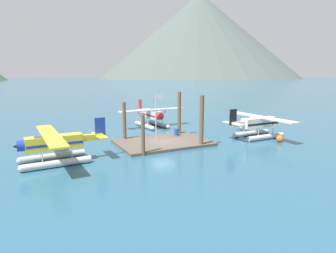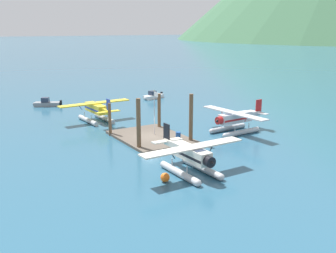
% 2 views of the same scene
% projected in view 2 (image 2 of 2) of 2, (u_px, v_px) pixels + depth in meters
% --- Properties ---
extents(ground_plane, '(1200.00, 1200.00, 0.00)m').
position_uv_depth(ground_plane, '(151.00, 138.00, 47.29)').
color(ground_plane, '#285670').
extents(dock_platform, '(10.21, 7.37, 0.30)m').
position_uv_depth(dock_platform, '(151.00, 137.00, 47.26)').
color(dock_platform, brown).
rests_on(dock_platform, ground).
extents(piling_near_left, '(0.37, 0.37, 4.06)m').
position_uv_depth(piling_near_left, '(110.00, 119.00, 48.15)').
color(piling_near_left, brown).
rests_on(piling_near_left, ground).
extents(piling_near_right, '(0.48, 0.48, 5.67)m').
position_uv_depth(piling_near_right, '(139.00, 124.00, 42.34)').
color(piling_near_right, brown).
rests_on(piling_near_right, ground).
extents(piling_far_left, '(0.42, 0.42, 4.69)m').
position_uv_depth(piling_far_left, '(159.00, 111.00, 51.22)').
color(piling_far_left, brown).
rests_on(piling_far_left, ground).
extents(piling_far_right, '(0.46, 0.46, 5.71)m').
position_uv_depth(piling_far_right, '(191.00, 119.00, 44.94)').
color(piling_far_right, brown).
rests_on(piling_far_right, ground).
extents(flagpole, '(0.95, 0.10, 5.47)m').
position_uv_depth(flagpole, '(155.00, 107.00, 47.05)').
color(flagpole, silver).
rests_on(flagpole, dock_platform).
extents(fuel_drum, '(0.62, 0.62, 0.88)m').
position_uv_depth(fuel_drum, '(178.00, 136.00, 45.73)').
color(fuel_drum, '#1E4C99').
rests_on(fuel_drum, dock_platform).
extents(mooring_buoy, '(0.82, 0.82, 0.82)m').
position_uv_depth(mooring_buoy, '(165.00, 177.00, 33.91)').
color(mooring_buoy, orange).
rests_on(mooring_buoy, ground).
extents(seaplane_silver_bow_right, '(10.46, 7.98, 3.84)m').
position_uv_depth(seaplane_silver_bow_right, '(235.00, 121.00, 49.54)').
color(seaplane_silver_bow_right, '#B7BABF').
rests_on(seaplane_silver_bow_right, ground).
extents(seaplane_yellow_port_aft, '(7.98, 10.46, 3.84)m').
position_uv_depth(seaplane_yellow_port_aft, '(96.00, 111.00, 55.51)').
color(seaplane_yellow_port_aft, '#B7BABF').
rests_on(seaplane_yellow_port_aft, ground).
extents(seaplane_cream_stbd_aft, '(7.98, 10.42, 3.84)m').
position_uv_depth(seaplane_cream_stbd_aft, '(191.00, 157.00, 35.52)').
color(seaplane_cream_stbd_aft, '#B7BABF').
rests_on(seaplane_cream_stbd_aft, ground).
extents(boat_white_open_west, '(2.72, 4.73, 1.50)m').
position_uv_depth(boat_white_open_west, '(153.00, 96.00, 73.71)').
color(boat_white_open_west, silver).
rests_on(boat_white_open_west, ground).
extents(boat_grey_open_sw, '(3.29, 4.45, 1.50)m').
position_uv_depth(boat_grey_open_sw, '(46.00, 103.00, 66.57)').
color(boat_grey_open_sw, gray).
rests_on(boat_grey_open_sw, ground).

